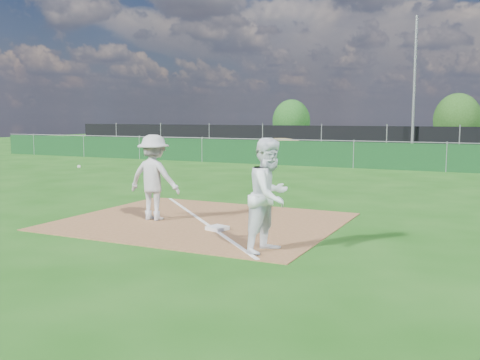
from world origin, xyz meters
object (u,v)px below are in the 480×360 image
Objects in this scene: light_pole at (414,88)px; play_at_first at (154,177)px; car_mid at (358,141)px; car_left at (314,140)px; tree_left at (291,121)px; tree_mid at (457,120)px; runner at (270,195)px; first_base at (217,228)px; car_right at (448,143)px.

play_at_first is (-2.55, -22.03, -3.01)m from light_pole.
car_mid is (-1.56, 26.27, -0.29)m from play_at_first.
tree_left reaches higher than car_left.
play_at_first is 26.32m from car_mid.
light_pole is at bearing -98.47° from tree_mid.
tree_mid is at bearing 9.96° from runner.
tree_left is at bearing 179.49° from tree_mid.
first_base is at bearing 173.36° from car_mid.
first_base is 33.59m from tree_mid.
car_mid is 9.02m from tree_mid.
first_base is 0.08× the size of car_right.
car_mid is 1.03× the size of tree_mid.
car_mid reaches higher than first_base.
tree_left is at bearing 107.84° from first_base.
play_at_first is 0.66× the size of tree_mid.
car_left is 1.13× the size of tree_left.
car_right is 1.21× the size of tree_left.
tree_mid is at bearing 81.53° from light_pole.
tree_mid is (13.18, -0.12, 0.15)m from tree_left.
car_left is 1.05× the size of tree_mid.
car_mid is (3.02, 0.34, -0.04)m from car_left.
tree_left is (-7.42, 6.92, 1.26)m from car_mid.
first_base is at bearing -161.65° from car_left.
light_pole is 11.32m from tree_mid.
car_mid is at bearing -43.00° from tree_left.
play_at_first is (-1.82, 0.37, 0.93)m from first_base.
play_at_first reaches higher than car_left.
runner is 34.59m from tree_mid.
car_left is 3.04m from car_mid.
first_base is at bearing -94.06° from tree_mid.
play_at_first is 0.58× the size of car_right.
car_right is at bearing -79.57° from car_left.
tree_mid reaches higher than car_left.
tree_mid reaches higher than car_right.
tree_left reaches higher than car_right.
car_left is at bearing 82.97° from car_right.
play_at_first is 1.34× the size of runner.
tree_mid is (4.20, 33.07, 1.12)m from play_at_first.
car_left is at bearing -140.86° from tree_mid.
tree_mid is at bearing -46.18° from car_left.
car_left is (-4.58, 25.93, -0.24)m from play_at_first.
tree_mid is at bearing -0.51° from tree_left.
first_base is 2.20m from runner.
tree_left is (-10.80, 33.56, 1.90)m from first_base.
play_at_first is at bearing 158.45° from car_right.
light_pole is 8.75m from car_left.
light_pole is 6.77m from car_mid.
runner reaches higher than car_right.
tree_left is (-11.53, 11.16, -2.04)m from light_pole.
play_at_first is 33.36m from tree_mid.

